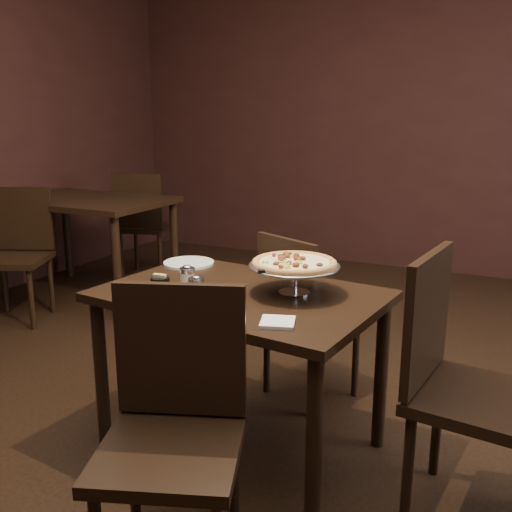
% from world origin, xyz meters
% --- Properties ---
extents(room, '(6.04, 7.04, 2.84)m').
position_xyz_m(room, '(0.06, 0.03, 1.40)').
color(room, black).
rests_on(room, ground).
extents(dining_table, '(1.26, 0.91, 0.73)m').
position_xyz_m(dining_table, '(-0.05, -0.01, 0.64)').
color(dining_table, black).
rests_on(dining_table, ground).
extents(background_table, '(1.32, 0.88, 0.82)m').
position_xyz_m(background_table, '(-2.20, 1.43, 0.72)').
color(background_table, black).
rests_on(background_table, ground).
extents(pizza_stand, '(0.39, 0.39, 0.16)m').
position_xyz_m(pizza_stand, '(0.17, 0.07, 0.86)').
color(pizza_stand, silver).
rests_on(pizza_stand, dining_table).
extents(parmesan_shaker, '(0.07, 0.07, 0.12)m').
position_xyz_m(parmesan_shaker, '(-0.26, -0.10, 0.79)').
color(parmesan_shaker, beige).
rests_on(parmesan_shaker, dining_table).
extents(pepper_flake_shaker, '(0.06, 0.06, 0.11)m').
position_xyz_m(pepper_flake_shaker, '(-0.15, -0.20, 0.79)').
color(pepper_flake_shaker, maroon).
rests_on(pepper_flake_shaker, dining_table).
extents(packet_caddy, '(0.08, 0.08, 0.06)m').
position_xyz_m(packet_caddy, '(-0.39, -0.12, 0.76)').
color(packet_caddy, black).
rests_on(packet_caddy, dining_table).
extents(napkin_stack, '(0.15, 0.15, 0.01)m').
position_xyz_m(napkin_stack, '(0.25, -0.30, 0.74)').
color(napkin_stack, silver).
rests_on(napkin_stack, dining_table).
extents(plate_left, '(0.26, 0.26, 0.01)m').
position_xyz_m(plate_left, '(-0.50, 0.29, 0.74)').
color(plate_left, white).
rests_on(plate_left, dining_table).
extents(plate_near, '(0.22, 0.22, 0.01)m').
position_xyz_m(plate_near, '(-0.15, -0.27, 0.74)').
color(plate_near, white).
rests_on(plate_near, dining_table).
extents(serving_spatula, '(0.16, 0.16, 0.02)m').
position_xyz_m(serving_spatula, '(0.13, -0.07, 0.86)').
color(serving_spatula, silver).
rests_on(serving_spatula, pizza_stand).
extents(chair_far, '(0.55, 0.55, 0.89)m').
position_xyz_m(chair_far, '(0.03, 0.53, 0.49)').
color(chair_far, black).
rests_on(chair_far, ground).
extents(chair_near, '(0.56, 0.56, 0.94)m').
position_xyz_m(chair_near, '(0.07, -0.72, 0.51)').
color(chair_near, black).
rests_on(chair_near, ground).
extents(chair_side, '(0.52, 0.52, 0.99)m').
position_xyz_m(chair_side, '(0.87, -0.05, 0.54)').
color(chair_side, black).
rests_on(chair_side, ground).
extents(bg_chair_far, '(0.57, 0.57, 0.98)m').
position_xyz_m(bg_chair_far, '(-2.11, 2.07, 0.53)').
color(bg_chair_far, black).
rests_on(bg_chair_far, ground).
extents(bg_chair_near, '(0.59, 0.59, 0.96)m').
position_xyz_m(bg_chair_near, '(-2.31, 0.81, 0.53)').
color(bg_chair_near, black).
rests_on(bg_chair_near, ground).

